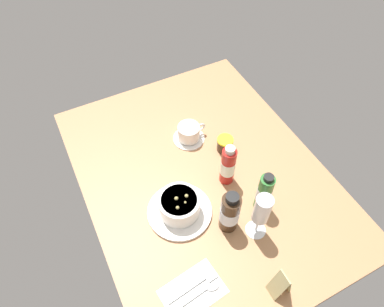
{
  "coord_description": "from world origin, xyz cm",
  "views": [
    {
      "loc": [
        62.37,
        -36.17,
        105.11
      ],
      "look_at": [
        -4.49,
        -2.3,
        8.49
      ],
      "focal_mm": 32.39,
      "sensor_mm": 36.0,
      "label": 1
    }
  ],
  "objects_px": {
    "jam_jar": "(225,144)",
    "porridge_bowl": "(179,206)",
    "sauce_bottle_red": "(228,166)",
    "sauce_bottle_green": "(264,193)",
    "cutlery_setting": "(194,291)",
    "sauce_bottle_brown": "(230,213)",
    "coffee_cup": "(189,133)",
    "wine_glass": "(262,211)",
    "menu_card": "(282,283)"
  },
  "relations": [
    {
      "from": "menu_card",
      "to": "cutlery_setting",
      "type": "bearing_deg",
      "value": -115.7
    },
    {
      "from": "sauce_bottle_brown",
      "to": "sauce_bottle_red",
      "type": "bearing_deg",
      "value": 151.29
    },
    {
      "from": "porridge_bowl",
      "to": "sauce_bottle_red",
      "type": "distance_m",
      "value": 0.22
    },
    {
      "from": "sauce_bottle_brown",
      "to": "menu_card",
      "type": "bearing_deg",
      "value": 6.01
    },
    {
      "from": "cutlery_setting",
      "to": "coffee_cup",
      "type": "distance_m",
      "value": 0.59
    },
    {
      "from": "cutlery_setting",
      "to": "wine_glass",
      "type": "bearing_deg",
      "value": 106.99
    },
    {
      "from": "porridge_bowl",
      "to": "sauce_bottle_green",
      "type": "relative_size",
      "value": 1.23
    },
    {
      "from": "coffee_cup",
      "to": "sauce_bottle_brown",
      "type": "bearing_deg",
      "value": -7.68
    },
    {
      "from": "porridge_bowl",
      "to": "cutlery_setting",
      "type": "bearing_deg",
      "value": -16.28
    },
    {
      "from": "sauce_bottle_green",
      "to": "porridge_bowl",
      "type": "bearing_deg",
      "value": -111.6
    },
    {
      "from": "jam_jar",
      "to": "sauce_bottle_green",
      "type": "xyz_separation_m",
      "value": [
        0.27,
        -0.01,
        0.05
      ]
    },
    {
      "from": "cutlery_setting",
      "to": "sauce_bottle_brown",
      "type": "height_order",
      "value": "sauce_bottle_brown"
    },
    {
      "from": "porridge_bowl",
      "to": "coffee_cup",
      "type": "height_order",
      "value": "porridge_bowl"
    },
    {
      "from": "cutlery_setting",
      "to": "jam_jar",
      "type": "bearing_deg",
      "value": 140.6
    },
    {
      "from": "porridge_bowl",
      "to": "sauce_bottle_red",
      "type": "relative_size",
      "value": 1.21
    },
    {
      "from": "wine_glass",
      "to": "cutlery_setting",
      "type": "bearing_deg",
      "value": -73.01
    },
    {
      "from": "wine_glass",
      "to": "jam_jar",
      "type": "distance_m",
      "value": 0.36
    },
    {
      "from": "wine_glass",
      "to": "menu_card",
      "type": "height_order",
      "value": "wine_glass"
    },
    {
      "from": "sauce_bottle_brown",
      "to": "wine_glass",
      "type": "bearing_deg",
      "value": 51.02
    },
    {
      "from": "jam_jar",
      "to": "porridge_bowl",
      "type": "bearing_deg",
      "value": -58.23
    },
    {
      "from": "porridge_bowl",
      "to": "sauce_bottle_red",
      "type": "xyz_separation_m",
      "value": [
        -0.05,
        0.21,
        0.04
      ]
    },
    {
      "from": "porridge_bowl",
      "to": "sauce_bottle_red",
      "type": "height_order",
      "value": "sauce_bottle_red"
    },
    {
      "from": "porridge_bowl",
      "to": "coffee_cup",
      "type": "relative_size",
      "value": 1.64
    },
    {
      "from": "cutlery_setting",
      "to": "sauce_bottle_green",
      "type": "distance_m",
      "value": 0.37
    },
    {
      "from": "menu_card",
      "to": "sauce_bottle_red",
      "type": "bearing_deg",
      "value": 171.45
    },
    {
      "from": "cutlery_setting",
      "to": "sauce_bottle_green",
      "type": "height_order",
      "value": "sauce_bottle_green"
    },
    {
      "from": "sauce_bottle_red",
      "to": "sauce_bottle_green",
      "type": "relative_size",
      "value": 1.01
    },
    {
      "from": "porridge_bowl",
      "to": "sauce_bottle_red",
      "type": "bearing_deg",
      "value": 102.26
    },
    {
      "from": "wine_glass",
      "to": "sauce_bottle_red",
      "type": "distance_m",
      "value": 0.22
    },
    {
      "from": "wine_glass",
      "to": "sauce_bottle_red",
      "type": "relative_size",
      "value": 1.08
    },
    {
      "from": "sauce_bottle_brown",
      "to": "menu_card",
      "type": "relative_size",
      "value": 1.6
    },
    {
      "from": "porridge_bowl",
      "to": "jam_jar",
      "type": "height_order",
      "value": "porridge_bowl"
    },
    {
      "from": "jam_jar",
      "to": "sauce_bottle_red",
      "type": "height_order",
      "value": "sauce_bottle_red"
    },
    {
      "from": "coffee_cup",
      "to": "porridge_bowl",
      "type": "bearing_deg",
      "value": -32.09
    },
    {
      "from": "porridge_bowl",
      "to": "wine_glass",
      "type": "height_order",
      "value": "wine_glass"
    },
    {
      "from": "sauce_bottle_brown",
      "to": "sauce_bottle_green",
      "type": "bearing_deg",
      "value": 94.67
    },
    {
      "from": "porridge_bowl",
      "to": "wine_glass",
      "type": "distance_m",
      "value": 0.27
    },
    {
      "from": "porridge_bowl",
      "to": "sauce_bottle_green",
      "type": "distance_m",
      "value": 0.28
    },
    {
      "from": "menu_card",
      "to": "wine_glass",
      "type": "bearing_deg",
      "value": 166.31
    },
    {
      "from": "coffee_cup",
      "to": "menu_card",
      "type": "relative_size",
      "value": 1.17
    },
    {
      "from": "cutlery_setting",
      "to": "sauce_bottle_brown",
      "type": "xyz_separation_m",
      "value": [
        -0.14,
        0.2,
        0.08
      ]
    },
    {
      "from": "porridge_bowl",
      "to": "cutlery_setting",
      "type": "xyz_separation_m",
      "value": [
        0.25,
        -0.07,
        -0.04
      ]
    },
    {
      "from": "coffee_cup",
      "to": "sauce_bottle_green",
      "type": "relative_size",
      "value": 0.75
    },
    {
      "from": "porridge_bowl",
      "to": "cutlery_setting",
      "type": "relative_size",
      "value": 1.13
    },
    {
      "from": "coffee_cup",
      "to": "jam_jar",
      "type": "bearing_deg",
      "value": 41.86
    },
    {
      "from": "wine_glass",
      "to": "sauce_bottle_green",
      "type": "bearing_deg",
      "value": 137.09
    },
    {
      "from": "sauce_bottle_brown",
      "to": "sauce_bottle_green",
      "type": "relative_size",
      "value": 1.02
    },
    {
      "from": "porridge_bowl",
      "to": "wine_glass",
      "type": "bearing_deg",
      "value": 48.48
    },
    {
      "from": "wine_glass",
      "to": "sauce_bottle_brown",
      "type": "bearing_deg",
      "value": -128.98
    },
    {
      "from": "coffee_cup",
      "to": "wine_glass",
      "type": "distance_m",
      "value": 0.46
    }
  ]
}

